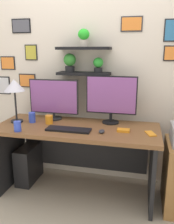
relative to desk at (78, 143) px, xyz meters
The scene contains 14 objects.
ground_plane 0.54m from the desk, 90.00° to the right, with size 8.00×8.00×0.00m, color tan.
back_wall_assembly 0.90m from the desk, 90.52° to the left, with size 4.40×0.24×2.70m.
desk is the anchor object (origin of this frame).
monitor_left 0.57m from the desk, 153.47° to the left, with size 0.57×0.18×0.45m.
monitor_right 0.61m from the desk, 26.52° to the left, with size 0.54×0.18×0.51m.
keyboard 0.29m from the desk, 102.64° to the right, with size 0.44×0.14×0.02m, color black.
computer_mouse 0.40m from the desk, 32.48° to the right, with size 0.06×0.09×0.03m, color #2D2D33.
desk_lamp 0.90m from the desk, behind, with size 0.22×0.22×0.47m.
cell_phone 0.78m from the desk, ahead, with size 0.07×0.14×0.01m, color orange.
coffee_mug 0.40m from the desk, behind, with size 0.08×0.08×0.09m, color orange.
pen_cup 0.66m from the desk, 147.75° to the right, with size 0.07×0.07×0.10m, color blue.
scissors_tray 0.54m from the desk, 11.18° to the right, with size 0.12×0.08×0.02m, color orange.
water_cup 0.58m from the desk, behind, with size 0.07×0.07×0.11m, color blue.
computer_tower_left 0.70m from the desk, behind, with size 0.18×0.40×0.43m, color black.
Camera 1 is at (0.65, -2.24, 1.51)m, focal length 38.16 mm.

